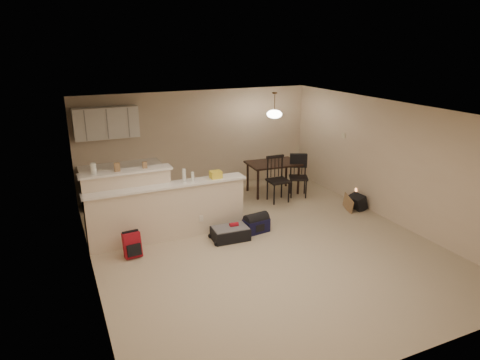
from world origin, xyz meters
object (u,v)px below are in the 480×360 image
red_backpack (132,245)px  navy_duffel (256,226)px  dining_chair_far (298,177)px  pendant_lamp (274,114)px  dining_chair_near (278,179)px  suitcase (230,234)px  black_daypack (357,202)px  dining_table (273,166)px

red_backpack → navy_duffel: (2.44, 0.01, -0.08)m
dining_chair_far → pendant_lamp: bearing=159.4°
dining_chair_near → suitcase: dining_chair_near is taller
dining_chair_near → navy_duffel: size_ratio=2.14×
black_daypack → red_backpack: bearing=89.2°
dining_table → red_backpack: 4.35m
pendant_lamp → navy_duffel: pendant_lamp is taller
red_backpack → dining_table: bearing=22.5°
pendant_lamp → navy_duffel: bearing=-126.1°
navy_duffel → black_daypack: bearing=-3.8°
pendant_lamp → black_daypack: pendant_lamp is taller
dining_chair_near → dining_chair_far: dining_chair_near is taller
pendant_lamp → black_daypack: 2.83m
dining_chair_far → red_backpack: dining_chair_far is taller
pendant_lamp → suitcase: size_ratio=0.89×
dining_chair_near → red_backpack: (-3.69, -1.36, -0.32)m
dining_table → navy_duffel: bearing=-122.6°
dining_chair_far → red_backpack: (-4.31, -1.47, -0.28)m
suitcase → black_daypack: size_ratio=1.88×
navy_duffel → suitcase: bearing=-178.7°
black_daypack → dining_chair_far: bearing=27.9°
suitcase → red_backpack: 1.85m
pendant_lamp → dining_chair_near: pendant_lamp is taller
dining_table → suitcase: dining_table is taller
dining_chair_near → black_daypack: (1.39, -1.19, -0.38)m
dining_chair_far → red_backpack: 4.56m
dining_chair_near → navy_duffel: dining_chair_near is taller
black_daypack → suitcase: bearing=91.7°
navy_duffel → dining_chair_near: bearing=40.1°
black_daypack → pendant_lamp: bearing=31.6°
red_backpack → pendant_lamp: bearing=22.5°
suitcase → black_daypack: (3.23, 0.25, 0.05)m
pendant_lamp → suitcase: bearing=-134.8°
suitcase → pendant_lamp: bearing=48.1°
dining_chair_far → navy_duffel: bearing=-115.5°
dining_chair_far → black_daypack: dining_chair_far is taller
dining_chair_far → black_daypack: 1.55m
dining_table → red_backpack: (-3.86, -1.96, -0.47)m
black_daypack → dining_chair_near: bearing=46.7°
dining_table → suitcase: (-2.02, -2.03, -0.57)m
pendant_lamp → dining_chair_far: bearing=-47.0°
dining_chair_near → suitcase: 2.38m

